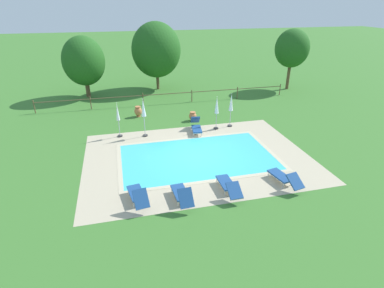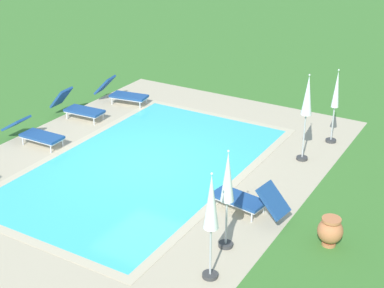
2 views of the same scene
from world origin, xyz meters
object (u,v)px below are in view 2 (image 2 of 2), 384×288
(sun_lounger_north_far, at_px, (248,200))
(sun_lounger_south_far, at_px, (122,93))
(patio_umbrella_closed_row_west, at_px, (307,101))
(terracotta_urn_near_fence, at_px, (330,231))
(sun_lounger_north_mid, at_px, (78,107))
(patio_umbrella_closed_row_centre, at_px, (227,183))
(patio_umbrella_closed_row_mid_east, at_px, (211,209))
(sun_lounger_north_near_steps, at_px, (34,133))
(patio_umbrella_closed_row_mid_west, at_px, (336,97))

(sun_lounger_north_far, height_order, sun_lounger_south_far, sun_lounger_south_far)
(sun_lounger_north_far, distance_m, sun_lounger_south_far, 8.36)
(patio_umbrella_closed_row_west, xyz_separation_m, terracotta_urn_near_fence, (3.69, 1.99, -1.40))
(sun_lounger_north_mid, distance_m, sun_lounger_south_far, 1.92)
(sun_lounger_north_mid, bearing_deg, sun_lounger_south_far, 167.46)
(patio_umbrella_closed_row_west, height_order, patio_umbrella_closed_row_centre, patio_umbrella_closed_row_west)
(sun_lounger_north_mid, relative_size, patio_umbrella_closed_row_mid_east, 0.81)
(sun_lounger_north_near_steps, relative_size, patio_umbrella_closed_row_mid_east, 0.87)
(patio_umbrella_closed_row_mid_west, xyz_separation_m, patio_umbrella_closed_row_mid_east, (7.57, -0.03, 0.14))
(sun_lounger_south_far, distance_m, patio_umbrella_closed_row_mid_west, 7.57)
(sun_lounger_south_far, relative_size, patio_umbrella_closed_row_west, 0.78)
(patio_umbrella_closed_row_west, relative_size, patio_umbrella_closed_row_mid_west, 1.11)
(sun_lounger_north_near_steps, relative_size, patio_umbrella_closed_row_centre, 0.89)
(patio_umbrella_closed_row_mid_west, bearing_deg, sun_lounger_north_near_steps, -58.65)
(sun_lounger_north_near_steps, bearing_deg, patio_umbrella_closed_row_west, 112.66)
(sun_lounger_north_far, xyz_separation_m, patio_umbrella_closed_row_mid_west, (-5.02, 0.41, 1.06))
(patio_umbrella_closed_row_mid_west, bearing_deg, terracotta_urn_near_fence, 17.43)
(patio_umbrella_closed_row_centre, bearing_deg, patio_umbrella_closed_row_mid_east, 11.22)
(sun_lounger_north_near_steps, height_order, patio_umbrella_closed_row_west, patio_umbrella_closed_row_west)
(terracotta_urn_near_fence, bearing_deg, sun_lounger_north_near_steps, -93.88)
(sun_lounger_north_near_steps, xyz_separation_m, patio_umbrella_closed_row_centre, (1.82, 7.40, 1.19))
(sun_lounger_north_far, distance_m, patio_umbrella_closed_row_mid_east, 2.84)
(patio_umbrella_closed_row_mid_west, height_order, terracotta_urn_near_fence, patio_umbrella_closed_row_mid_west)
(sun_lounger_south_far, height_order, patio_umbrella_closed_row_mid_east, patio_umbrella_closed_row_mid_east)
(sun_lounger_north_mid, xyz_separation_m, terracotta_urn_near_fence, (2.87, 9.55, -0.03))
(patio_umbrella_closed_row_mid_west, bearing_deg, patio_umbrella_closed_row_mid_east, -0.24)
(sun_lounger_north_near_steps, bearing_deg, sun_lounger_south_far, 177.58)
(sun_lounger_north_mid, height_order, patio_umbrella_closed_row_mid_east, patio_umbrella_closed_row_mid_east)
(patio_umbrella_closed_row_west, xyz_separation_m, patio_umbrella_closed_row_mid_west, (-1.60, 0.32, -0.32))
(sun_lounger_north_far, xyz_separation_m, patio_umbrella_closed_row_centre, (1.45, 0.16, 1.17))
(sun_lounger_north_mid, distance_m, patio_umbrella_closed_row_mid_west, 8.32)
(sun_lounger_north_far, bearing_deg, sun_lounger_north_mid, -109.18)
(sun_lounger_north_mid, xyz_separation_m, patio_umbrella_closed_row_mid_east, (5.15, 7.86, 1.20))
(terracotta_urn_near_fence, bearing_deg, sun_lounger_north_far, -97.38)
(patio_umbrella_closed_row_mid_west, bearing_deg, sun_lounger_south_far, -85.85)
(sun_lounger_south_far, distance_m, patio_umbrella_closed_row_west, 7.36)
(patio_umbrella_closed_row_west, bearing_deg, patio_umbrella_closed_row_mid_west, 168.53)
(sun_lounger_south_far, bearing_deg, patio_umbrella_closed_row_mid_west, 94.15)
(patio_umbrella_closed_row_centre, relative_size, patio_umbrella_closed_row_mid_east, 0.98)
(sun_lounger_north_far, distance_m, patio_umbrella_closed_row_west, 3.69)
(sun_lounger_north_mid, bearing_deg, patio_umbrella_closed_row_mid_east, 56.76)
(patio_umbrella_closed_row_west, xyz_separation_m, patio_umbrella_closed_row_centre, (4.87, 0.08, -0.21))
(patio_umbrella_closed_row_mid_west, distance_m, patio_umbrella_closed_row_mid_east, 7.57)
(sun_lounger_north_mid, bearing_deg, terracotta_urn_near_fence, 73.27)
(sun_lounger_south_far, xyz_separation_m, patio_umbrella_closed_row_mid_west, (-0.54, 7.47, 1.06))
(sun_lounger_south_far, relative_size, terracotta_urn_near_fence, 2.95)
(sun_lounger_north_near_steps, distance_m, sun_lounger_north_mid, 2.25)
(sun_lounger_south_far, xyz_separation_m, terracotta_urn_near_fence, (4.75, 9.13, -0.02))
(patio_umbrella_closed_row_mid_east, bearing_deg, sun_lounger_south_far, -133.36)
(sun_lounger_south_far, height_order, patio_umbrella_closed_row_centre, patio_umbrella_closed_row_centre)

